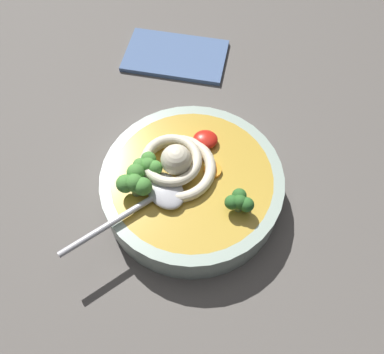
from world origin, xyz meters
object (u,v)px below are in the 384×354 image
object	(u,v)px
soup_bowl	(192,186)
noodle_pile	(175,164)
folded_napkin	(174,56)
soup_spoon	(156,196)

from	to	relation	value
soup_bowl	noodle_pile	distance (cm)	4.65
soup_bowl	folded_napkin	size ratio (longest dim) A/B	1.40
noodle_pile	soup_spoon	bearing A→B (deg)	62.45
soup_bowl	noodle_pile	size ratio (longest dim) A/B	2.14
soup_spoon	folded_napkin	bearing A→B (deg)	-128.09
soup_bowl	soup_spoon	xyz separation A→B (cm)	(4.61, 3.40, 3.25)
noodle_pile	soup_spoon	size ratio (longest dim) A/B	0.73
soup_bowl	folded_napkin	world-z (taller)	soup_bowl
noodle_pile	folded_napkin	bearing A→B (deg)	-86.89
soup_spoon	soup_bowl	bearing A→B (deg)	180.00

